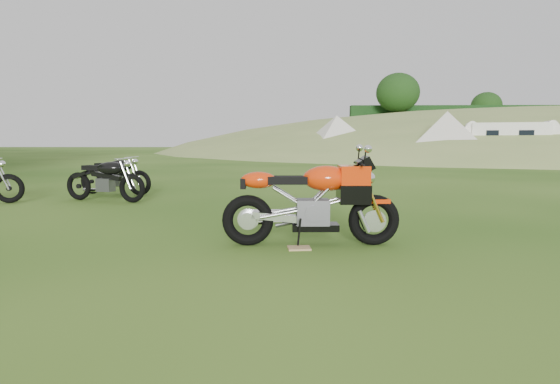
# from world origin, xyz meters

# --- Properties ---
(ground) EXTENTS (120.00, 120.00, 0.00)m
(ground) POSITION_xyz_m (0.00, 0.00, 0.00)
(ground) COLOR #244D10
(ground) RESTS_ON ground
(hillside) EXTENTS (80.00, 64.00, 8.00)m
(hillside) POSITION_xyz_m (24.00, 40.00, 0.00)
(hillside) COLOR olive
(hillside) RESTS_ON ground
(hedgerow) EXTENTS (36.00, 1.20, 8.60)m
(hedgerow) POSITION_xyz_m (24.00, 40.00, 0.00)
(hedgerow) COLOR black
(hedgerow) RESTS_ON ground
(sport_motorcycle) EXTENTS (1.97, 0.57, 1.17)m
(sport_motorcycle) POSITION_xyz_m (0.74, 0.24, 0.59)
(sport_motorcycle) COLOR red
(sport_motorcycle) RESTS_ON ground
(plywood_board) EXTENTS (0.27, 0.23, 0.02)m
(plywood_board) POSITION_xyz_m (0.60, 0.04, 0.01)
(plywood_board) COLOR tan
(plywood_board) RESTS_ON ground
(vintage_moto_a) EXTENTS (1.79, 0.88, 0.92)m
(vintage_moto_a) POSITION_xyz_m (-3.15, 3.89, 0.46)
(vintage_moto_a) COLOR black
(vintage_moto_a) RESTS_ON ground
(vintage_moto_c) EXTENTS (1.75, 0.83, 0.90)m
(vintage_moto_c) POSITION_xyz_m (-3.36, 4.97, 0.45)
(vintage_moto_c) COLOR black
(vintage_moto_c) RESTS_ON ground
(tent_mid) EXTENTS (3.72, 3.72, 2.60)m
(tent_mid) POSITION_xyz_m (3.16, 23.16, 1.30)
(tent_mid) COLOR silver
(tent_mid) RESTS_ON ground
(tent_right) EXTENTS (3.72, 3.72, 2.61)m
(tent_right) POSITION_xyz_m (8.39, 19.11, 1.31)
(tent_right) COLOR silver
(tent_right) RESTS_ON ground
(caravan) EXTENTS (4.73, 3.12, 2.04)m
(caravan) POSITION_xyz_m (11.28, 18.61, 1.02)
(caravan) COLOR white
(caravan) RESTS_ON ground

